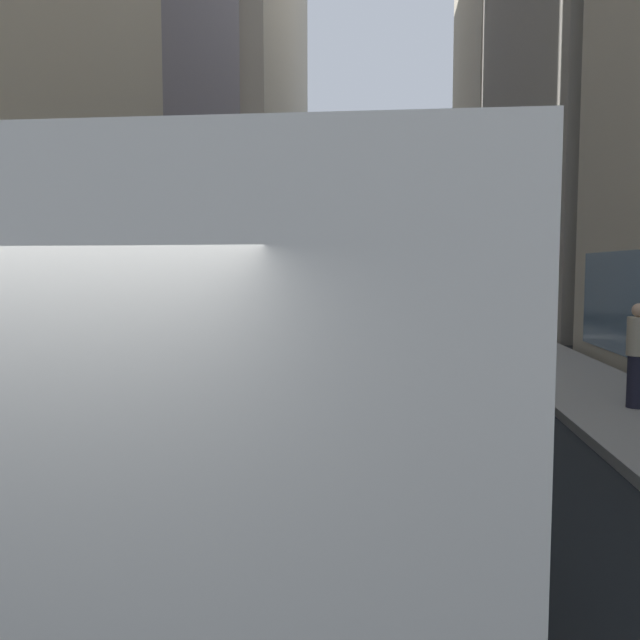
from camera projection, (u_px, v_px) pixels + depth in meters
The scene contains 13 objects.
ground_plane at pixel (358, 308), 38.32m from camera, with size 120.00×120.00×0.00m, color black.
sidewalk_left at pixel (264, 307), 38.91m from camera, with size 2.40×110.00×0.15m, color #9E9991.
sidewalk_right at pixel (454, 308), 37.72m from camera, with size 2.40×110.00×0.15m, color gray.
building_left_far at pixel (225, 69), 53.66m from camera, with size 10.99×23.12×38.15m.
building_right_mid at pixel (623, 86), 27.86m from camera, with size 9.52×18.62×20.60m.
building_right_far at pixel (530, 25), 46.50m from camera, with size 9.29×17.31×40.06m.
transit_bus at pixel (344, 315), 8.51m from camera, with size 2.78×11.53×3.05m.
car_blue_hatchback at pixel (330, 299), 33.43m from camera, with size 1.82×4.39×1.62m.
car_silver_sedan at pixel (379, 291), 44.62m from camera, with size 1.93×4.59×1.62m.
car_black_suv at pixel (347, 290), 46.88m from camera, with size 1.78×4.12×1.62m.
car_yellow_taxi at pixel (227, 323), 18.40m from camera, with size 1.84×4.14×1.62m.
box_truck at pixel (408, 283), 32.00m from camera, with size 2.30×7.50×3.05m.
pedestrian_with_handbag at pixel (638, 355), 10.29m from camera, with size 0.45×0.34×1.69m.
Camera 1 is at (1.78, -3.28, 2.40)m, focal length 36.01 mm.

